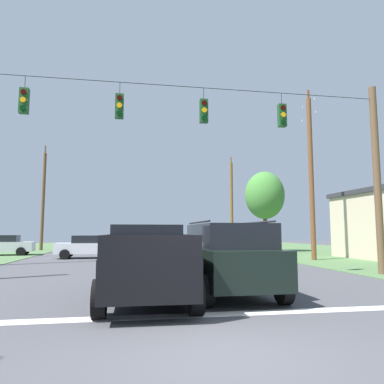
{
  "coord_description": "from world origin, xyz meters",
  "views": [
    {
      "loc": [
        -1.28,
        -5.4,
        1.77
      ],
      "look_at": [
        0.83,
        7.0,
        3.14
      ],
      "focal_mm": 34.03,
      "sensor_mm": 36.0,
      "label": 1
    }
  ],
  "objects": [
    {
      "name": "utility_pole_far_left",
      "position": [
        -9.55,
        31.36,
        4.86
      ],
      "size": [
        0.31,
        1.95,
        10.15
      ],
      "color": "brown",
      "rests_on": "ground"
    },
    {
      "name": "utility_pole_far_right",
      "position": [
        9.63,
        32.84,
        4.81
      ],
      "size": [
        0.33,
        1.73,
        10.0
      ],
      "color": "brown",
      "rests_on": "ground"
    },
    {
      "name": "tree_roadside_far_right",
      "position": [
        10.58,
        25.38,
        4.98
      ],
      "size": [
        3.51,
        3.51,
        7.14
      ],
      "color": "brown",
      "rests_on": "ground"
    },
    {
      "name": "pickup_truck",
      "position": [
        -0.83,
        4.33,
        0.97
      ],
      "size": [
        2.35,
        5.43,
        1.95
      ],
      "color": "black",
      "rests_on": "ground"
    },
    {
      "name": "lane_dash_0",
      "position": [
        0.0,
        8.43,
        0.0
      ],
      "size": [
        2.5,
        0.15,
        0.01
      ],
      "primitive_type": "cube",
      "rotation": [
        0.0,
        0.0,
        1.57
      ],
      "color": "white",
      "rests_on": "ground"
    },
    {
      "name": "lane_dash_3",
      "position": [
        0.0,
        26.63,
        0.0
      ],
      "size": [
        2.5,
        0.15,
        0.01
      ],
      "primitive_type": "cube",
      "rotation": [
        0.0,
        0.0,
        1.57
      ],
      "color": "white",
      "rests_on": "ground"
    },
    {
      "name": "distant_car_crossing_white",
      "position": [
        -3.97,
        20.17,
        0.79
      ],
      "size": [
        4.32,
        2.07,
        1.52
      ],
      "color": "silver",
      "rests_on": "ground"
    },
    {
      "name": "lane_dash_1",
      "position": [
        0.0,
        15.94,
        0.0
      ],
      "size": [
        2.5,
        0.15,
        0.01
      ],
      "primitive_type": "cube",
      "rotation": [
        0.0,
        0.0,
        1.57
      ],
      "color": "white",
      "rests_on": "ground"
    },
    {
      "name": "suv_black",
      "position": [
        1.46,
        4.76,
        1.06
      ],
      "size": [
        2.26,
        4.83,
        2.05
      ],
      "color": "black",
      "rests_on": "ground"
    },
    {
      "name": "distant_car_far_parked",
      "position": [
        5.7,
        16.86,
        0.79
      ],
      "size": [
        4.46,
        2.35,
        1.52
      ],
      "color": "black",
      "rests_on": "ground"
    },
    {
      "name": "ground_plane",
      "position": [
        0.0,
        0.0,
        0.0
      ],
      "size": [
        120.0,
        120.0,
        0.0
      ],
      "primitive_type": "plane",
      "color": "#47474C"
    },
    {
      "name": "utility_pole_mid_right",
      "position": [
        10.06,
        15.88,
        5.45
      ],
      "size": [
        0.31,
        1.88,
        10.97
      ],
      "color": "brown",
      "rests_on": "ground"
    },
    {
      "name": "stop_bar_stripe",
      "position": [
        0.0,
        2.43,
        0.0
      ],
      "size": [
        15.17,
        0.45,
        0.01
      ],
      "primitive_type": "cube",
      "color": "white",
      "rests_on": "ground"
    },
    {
      "name": "overhead_signal_span",
      "position": [
        -0.06,
        8.34,
        4.49
      ],
      "size": [
        18.48,
        0.31,
        8.04
      ],
      "color": "brown",
      "rests_on": "ground"
    },
    {
      "name": "lane_dash_2",
      "position": [
        0.0,
        21.9,
        0.0
      ],
      "size": [
        2.5,
        0.15,
        0.01
      ],
      "primitive_type": "cube",
      "rotation": [
        0.0,
        0.0,
        1.57
      ],
      "color": "white",
      "rests_on": "ground"
    },
    {
      "name": "distant_car_oncoming",
      "position": [
        -10.61,
        24.0,
        0.79
      ],
      "size": [
        4.44,
        2.32,
        1.52
      ],
      "color": "silver",
      "rests_on": "ground"
    },
    {
      "name": "lane_dash_4",
      "position": [
        0.0,
        40.08,
        0.0
      ],
      "size": [
        2.5,
        0.15,
        0.01
      ],
      "primitive_type": "cube",
      "rotation": [
        0.0,
        0.0,
        1.57
      ],
      "color": "white",
      "rests_on": "ground"
    }
  ]
}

